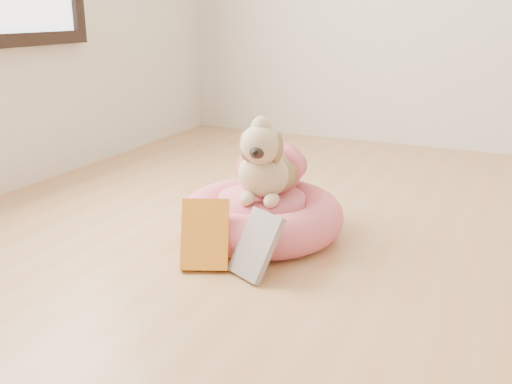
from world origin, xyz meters
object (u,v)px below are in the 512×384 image
at_px(pet_bed, 262,216).
at_px(dog, 269,152).
at_px(book_white, 256,245).
at_px(book_yellow, 205,234).

distance_m(pet_bed, dog, 0.24).
relative_size(pet_bed, book_white, 2.76).
relative_size(pet_bed, book_yellow, 2.60).
bearing_deg(dog, book_yellow, -112.32).
bearing_deg(dog, pet_bed, -121.42).
height_order(dog, book_yellow, dog).
height_order(pet_bed, book_white, book_white).
bearing_deg(dog, book_white, -83.65).
distance_m(pet_bed, book_yellow, 0.33).
bearing_deg(book_yellow, dog, 55.87).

